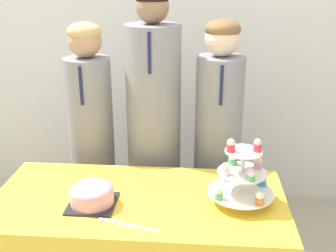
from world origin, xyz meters
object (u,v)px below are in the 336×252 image
Objects in this scene: round_cake at (92,194)px; student_1 at (154,138)px; cupcake_stand at (242,175)px; student_2 at (217,149)px; student_0 at (92,146)px; cake_knife at (118,223)px.

student_1 is (0.21, 0.66, 0.02)m from round_cake.
cupcake_stand is at bearing 6.95° from round_cake.
student_1 is at bearing 180.00° from student_2.
student_2 reaches higher than student_0.
round_cake is 0.69m from student_0.
round_cake is 0.22m from cake_knife.
cupcake_stand is at bearing 36.73° from cake_knife.
round_cake is at bearing -107.93° from student_1.
student_0 is at bearing 145.98° from cupcake_stand.
round_cake is at bearing -75.64° from student_0.
round_cake is 0.68× the size of cupcake_stand.
cake_knife is 0.87× the size of cupcake_stand.
student_2 is (0.45, 0.81, 0.01)m from cake_knife.
cake_knife is 0.93m from student_2.
student_0 is 0.39m from student_1.
student_2 reaches higher than cake_knife.
cake_knife is at bearing -156.85° from cupcake_stand.
cupcake_stand is (0.54, 0.23, 0.14)m from cake_knife.
student_0 is at bearing 104.36° from round_cake.
student_1 is (0.07, 0.81, 0.07)m from cake_knife.
cupcake_stand is at bearing -81.00° from student_2.
cupcake_stand is 0.22× the size of student_0.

